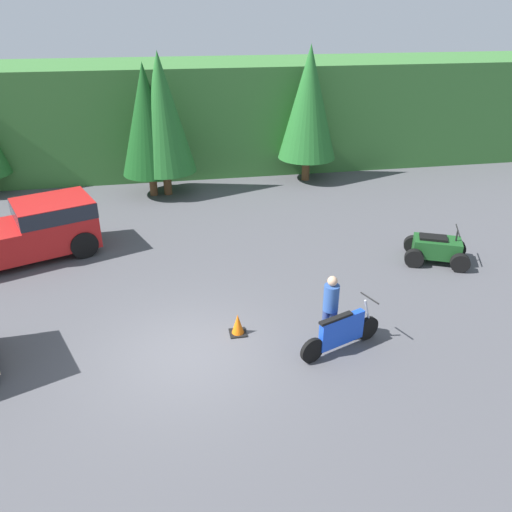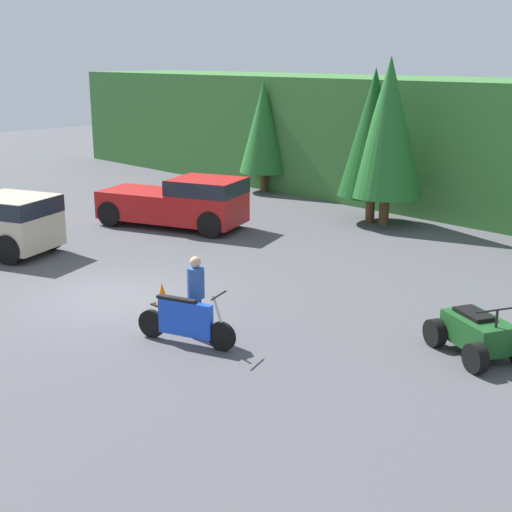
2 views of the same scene
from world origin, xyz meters
The scene contains 10 objects.
ground_plane centered at (0.00, 0.00, 0.00)m, with size 80.00×80.00×0.00m, color #4C4C51.
hillside_backdrop centered at (0.00, 16.00, 2.45)m, with size 44.00×6.00×4.90m.
tree_left centered at (-7.67, 12.78, 2.80)m, with size 2.09×2.09×4.76m.
tree_mid_left centered at (-0.72, 11.30, 3.16)m, with size 2.37×2.37×5.38m.
tree_mid_right centered at (-0.12, 11.30, 3.40)m, with size 2.54×2.54×5.78m.
pickup_truck_red centered at (-4.66, 5.92, 0.95)m, with size 5.45×3.68×1.77m.
dirt_bike centered at (3.56, -0.48, 0.49)m, with size 2.16×1.02×1.19m.
quad_atv centered at (8.01, 3.31, 0.45)m, with size 2.27×1.94×1.15m.
rider_person centered at (3.40, -0.06, 0.95)m, with size 0.51×0.51×1.76m.
traffic_cone centered at (1.29, 0.60, 0.25)m, with size 0.42×0.42×0.55m.
Camera 2 is at (14.43, -8.93, 5.73)m, focal length 50.00 mm.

